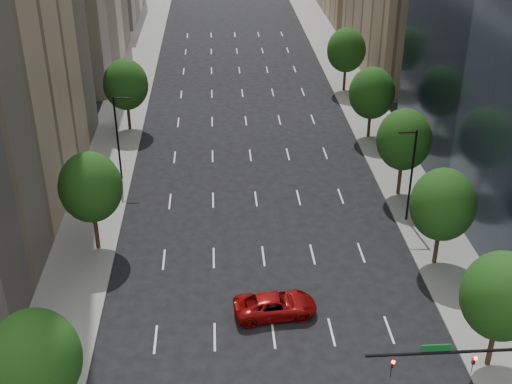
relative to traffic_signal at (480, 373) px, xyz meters
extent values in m
cube|color=slate|center=(-26.03, 30.00, -5.10)|extent=(6.00, 200.00, 0.15)
cube|color=slate|center=(4.97, 30.00, -5.10)|extent=(6.00, 200.00, 0.15)
cylinder|color=#382316|center=(3.47, 6.00, -3.17)|extent=(0.36, 0.36, 4.00)
ellipsoid|color=#103C10|center=(3.47, 6.00, 0.59)|extent=(5.20, 5.20, 5.98)
cylinder|color=#382316|center=(3.47, 18.00, -3.22)|extent=(0.36, 0.36, 3.90)
ellipsoid|color=#103C10|center=(3.47, 18.00, 0.44)|extent=(5.20, 5.20, 5.98)
cylinder|color=#382316|center=(3.47, 30.00, -3.12)|extent=(0.36, 0.36, 4.10)
ellipsoid|color=#103C10|center=(3.47, 30.00, 0.73)|extent=(5.20, 5.20, 5.98)
cylinder|color=#382316|center=(3.47, 44.00, -3.27)|extent=(0.36, 0.36, 3.80)
ellipsoid|color=#103C10|center=(3.47, 44.00, 0.30)|extent=(5.20, 5.20, 5.98)
cylinder|color=#382316|center=(3.47, 60.00, -3.17)|extent=(0.36, 0.36, 4.00)
ellipsoid|color=#103C10|center=(3.47, 60.00, 0.59)|extent=(5.20, 5.20, 5.98)
ellipsoid|color=#103C10|center=(-24.53, 2.00, 0.59)|extent=(5.20, 5.20, 5.98)
cylinder|color=#382316|center=(-24.53, 22.00, -3.10)|extent=(0.36, 0.36, 4.15)
ellipsoid|color=#103C10|center=(-24.53, 22.00, 0.80)|extent=(5.20, 5.20, 5.98)
cylinder|color=#382316|center=(-24.53, 48.00, -3.20)|extent=(0.36, 0.36, 3.95)
ellipsoid|color=#103C10|center=(-24.53, 48.00, 0.52)|extent=(5.20, 5.20, 5.98)
cylinder|color=black|center=(2.97, 25.00, -0.67)|extent=(0.20, 0.20, 9.00)
cylinder|color=black|center=(2.17, 25.00, 3.63)|extent=(1.60, 0.14, 0.14)
cylinder|color=black|center=(-24.03, 35.00, -0.67)|extent=(0.20, 0.20, 9.00)
cylinder|color=black|center=(-23.23, 35.00, 3.63)|extent=(1.60, 0.14, 0.14)
cylinder|color=black|center=(-2.03, 0.00, 1.63)|extent=(9.00, 0.18, 0.18)
imported|color=black|center=(-0.53, 0.00, 1.08)|extent=(0.18, 0.22, 1.10)
imported|color=black|center=(-5.03, 0.00, 1.08)|extent=(0.18, 0.22, 1.10)
sphere|color=#FF0C07|center=(-0.53, -0.18, 1.28)|extent=(0.20, 0.20, 0.20)
sphere|color=#FF0C07|center=(-5.03, -0.18, 1.28)|extent=(0.20, 0.20, 0.20)
cube|color=#0C591E|center=(-2.73, 0.00, 1.98)|extent=(1.60, 0.06, 0.45)
imported|color=maroon|center=(-10.21, 12.26, -4.32)|extent=(6.37, 3.45, 1.70)
camera|label=1|loc=(-14.07, -26.84, 26.27)|focal=46.95mm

